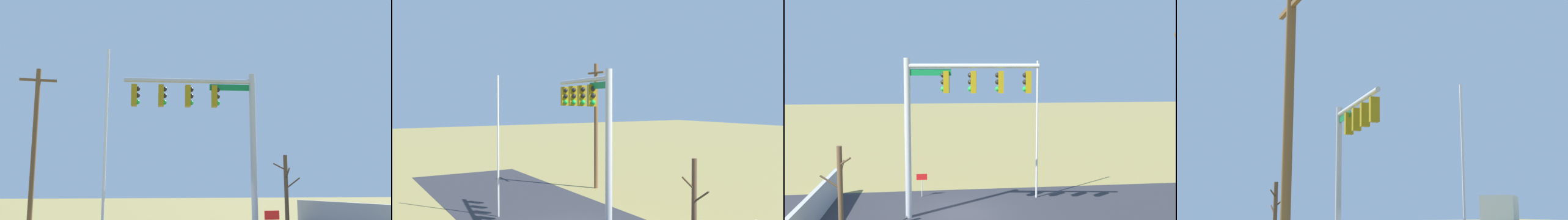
% 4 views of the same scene
% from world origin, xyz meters
% --- Properties ---
extents(signal_mast, '(5.85, 1.10, 7.12)m').
position_xyz_m(signal_mast, '(0.59, 0.61, 5.09)').
color(signal_mast, '#B2B5BA').
rests_on(signal_mast, ground_plane).
extents(flagpole, '(0.10, 0.10, 7.11)m').
position_xyz_m(flagpole, '(-4.09, -2.02, 3.56)').
color(flagpole, silver).
rests_on(flagpole, ground_plane).
extents(utility_pole, '(1.90, 0.26, 8.29)m').
position_xyz_m(utility_pole, '(-7.59, 5.94, 4.31)').
color(utility_pole, brown).
rests_on(utility_pole, ground_plane).
extents(bare_tree, '(1.27, 1.02, 3.66)m').
position_xyz_m(bare_tree, '(4.86, 2.59, 1.89)').
color(bare_tree, brown).
rests_on(bare_tree, ground_plane).
extents(distant_building, '(10.24, 10.30, 4.14)m').
position_xyz_m(distant_building, '(38.40, -38.96, 2.07)').
color(distant_building, silver).
rests_on(distant_building, ground_plane).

